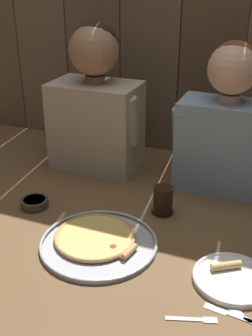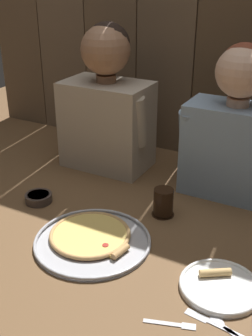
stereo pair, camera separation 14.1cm
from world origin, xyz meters
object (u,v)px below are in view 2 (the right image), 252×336
(dipping_bowl, at_px, (39,197))
(drinking_glass, at_px, (163,202))
(pizza_tray, at_px, (92,238))
(dinner_plate, at_px, (220,286))
(diner_right, at_px, (235,128))
(diner_left, at_px, (107,103))

(dipping_bowl, bearing_deg, drinking_glass, 17.11)
(dipping_bowl, bearing_deg, pizza_tray, -20.61)
(dinner_plate, xyz_separation_m, diner_right, (-0.13, 0.54, 0.26))
(dinner_plate, distance_m, diner_left, 0.90)
(dinner_plate, bearing_deg, pizza_tray, 177.42)
(diner_left, xyz_separation_m, diner_right, (0.54, -0.00, -0.02))
(dinner_plate, height_order, drinking_glass, drinking_glass)
(dinner_plate, height_order, diner_left, diner_left)
(pizza_tray, distance_m, dipping_bowl, 0.33)
(diner_left, distance_m, diner_right, 0.54)
(dinner_plate, bearing_deg, diner_right, 103.97)
(pizza_tray, distance_m, diner_right, 0.65)
(dinner_plate, relative_size, diner_right, 0.40)
(pizza_tray, bearing_deg, dinner_plate, -2.58)
(drinking_glass, xyz_separation_m, diner_left, (-0.38, 0.27, 0.23))
(dinner_plate, distance_m, diner_right, 0.61)
(drinking_glass, xyz_separation_m, dipping_bowl, (-0.44, -0.14, -0.03))
(drinking_glass, height_order, dipping_bowl, drinking_glass)
(pizza_tray, relative_size, dinner_plate, 1.67)
(diner_left, bearing_deg, diner_right, -0.07)
(drinking_glass, distance_m, diner_left, 0.52)
(dinner_plate, relative_size, diner_left, 0.37)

